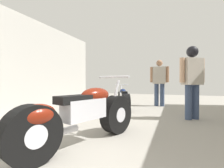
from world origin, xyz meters
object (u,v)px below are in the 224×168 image
(motorcycle_black_naked, at_px, (124,98))
(mechanic_in_blue, at_px, (159,80))
(mechanic_with_helmet, at_px, (192,75))
(motorcycle_maroon_cruiser, at_px, (82,116))

(motorcycle_black_naked, bearing_deg, mechanic_in_blue, 40.29)
(mechanic_in_blue, height_order, mechanic_with_helmet, mechanic_with_helmet)
(motorcycle_black_naked, bearing_deg, motorcycle_maroon_cruiser, -83.40)
(motorcycle_maroon_cruiser, bearing_deg, mechanic_with_helmet, 55.95)
(motorcycle_maroon_cruiser, height_order, mechanic_in_blue, mechanic_in_blue)
(motorcycle_maroon_cruiser, xyz_separation_m, motorcycle_black_naked, (-0.41, 3.51, -0.09))
(mechanic_with_helmet, bearing_deg, motorcycle_black_naked, 151.70)
(motorcycle_black_naked, relative_size, mechanic_in_blue, 0.98)
(motorcycle_black_naked, distance_m, mechanic_in_blue, 1.60)
(motorcycle_maroon_cruiser, xyz_separation_m, mechanic_with_helmet, (1.63, 2.41, 0.63))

